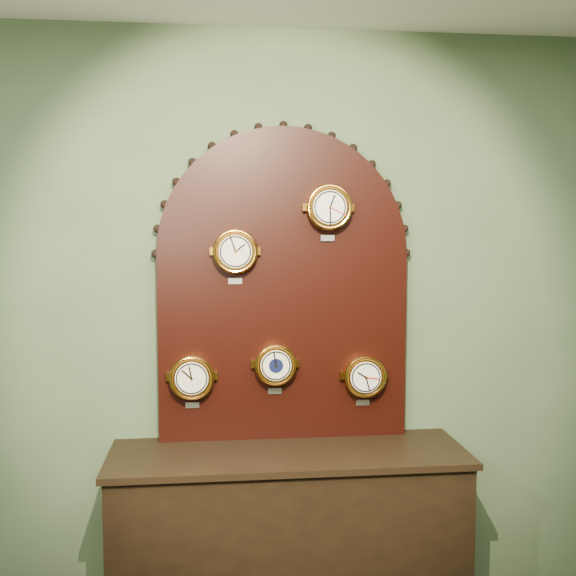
{
  "coord_description": "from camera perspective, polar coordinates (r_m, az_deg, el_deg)",
  "views": [
    {
      "loc": [
        -0.34,
        -0.8,
        1.84
      ],
      "look_at": [
        0.0,
        2.25,
        1.58
      ],
      "focal_mm": 42.5,
      "sensor_mm": 36.0,
      "label": 1
    }
  ],
  "objects": [
    {
      "name": "shop_counter",
      "position": [
        3.37,
        0.04,
        -20.43
      ],
      "size": [
        1.6,
        0.5,
        0.8
      ],
      "primitive_type": "cube",
      "color": "black",
      "rests_on": "ground_plane"
    },
    {
      "name": "display_board",
      "position": [
        3.28,
        -0.39,
        1.1
      ],
      "size": [
        1.26,
        0.06,
        1.53
      ],
      "color": "black",
      "rests_on": "shop_counter"
    },
    {
      "name": "hygrometer",
      "position": [
        3.26,
        -8.05,
        -7.4
      ],
      "size": [
        0.21,
        0.08,
        0.26
      ],
      "color": "orange",
      "rests_on": "display_board"
    },
    {
      "name": "arabic_clock",
      "position": [
        3.23,
        3.44,
        6.75
      ],
      "size": [
        0.22,
        0.08,
        0.27
      ],
      "color": "orange",
      "rests_on": "display_board"
    },
    {
      "name": "tide_clock",
      "position": [
        3.34,
        6.42,
        -7.34
      ],
      "size": [
        0.2,
        0.08,
        0.25
      ],
      "color": "orange",
      "rests_on": "display_board"
    },
    {
      "name": "wall_back",
      "position": [
        3.35,
        -0.47,
        -2.71
      ],
      "size": [
        4.0,
        0.0,
        4.0
      ],
      "primitive_type": "plane",
      "rotation": [
        1.57,
        0.0,
        0.0
      ],
      "color": "#4D6645",
      "rests_on": "ground"
    },
    {
      "name": "barometer",
      "position": [
        3.26,
        -1.06,
        -6.41
      ],
      "size": [
        0.2,
        0.08,
        0.25
      ],
      "color": "orange",
      "rests_on": "display_board"
    },
    {
      "name": "roman_clock",
      "position": [
        3.19,
        -4.44,
        3.07
      ],
      "size": [
        0.21,
        0.08,
        0.26
      ],
      "color": "orange",
      "rests_on": "display_board"
    }
  ]
}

